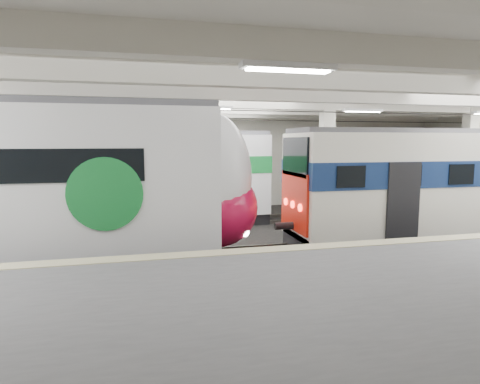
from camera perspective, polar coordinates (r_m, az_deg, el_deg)
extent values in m
cube|color=black|center=(13.15, -2.61, -9.54)|extent=(36.00, 24.00, 0.10)
cube|color=silver|center=(12.73, -2.76, 15.38)|extent=(36.00, 24.00, 0.20)
cube|color=beige|center=(22.52, -7.40, 4.62)|extent=(30.00, 0.10, 5.50)
cube|color=beige|center=(3.47, 30.09, -10.25)|extent=(30.00, 0.10, 5.50)
cube|color=#555557|center=(7.08, 7.80, -19.60)|extent=(30.00, 7.00, 1.10)
cube|color=#C8BD8D|center=(9.78, 0.93, -8.37)|extent=(30.00, 0.50, 0.02)
cube|color=beige|center=(15.43, -15.82, 3.26)|extent=(0.50, 0.50, 5.50)
cube|color=beige|center=(17.06, 12.15, 3.72)|extent=(0.50, 0.50, 5.50)
cube|color=beige|center=(21.04, 29.68, 3.56)|extent=(0.50, 0.50, 5.50)
cube|color=beige|center=(12.69, -2.75, 14.04)|extent=(30.00, 18.00, 0.50)
cube|color=#59544C|center=(13.12, -2.61, -8.99)|extent=(30.00, 1.52, 0.16)
cube|color=#59544C|center=(18.40, -5.81, -4.31)|extent=(30.00, 1.52, 0.16)
cylinder|color=black|center=(12.64, -2.73, 11.56)|extent=(30.00, 0.03, 0.03)
cylinder|color=black|center=(18.06, -6.00, 10.21)|extent=(30.00, 0.03, 0.03)
cube|color=white|center=(10.71, -0.72, 13.55)|extent=(26.00, 8.40, 0.12)
ellipsoid|color=white|center=(12.60, -3.99, 1.95)|extent=(2.46, 3.04, 4.09)
ellipsoid|color=#BD0F3A|center=(12.74, -3.42, -2.15)|extent=(2.61, 3.11, 2.51)
cylinder|color=#178134|center=(10.93, -18.63, -0.30)|extent=(1.93, 0.06, 1.93)
cube|color=white|center=(16.62, 28.17, 1.23)|extent=(12.34, 2.71, 3.51)
cube|color=navy|center=(16.59, 28.26, 2.68)|extent=(12.38, 2.77, 0.85)
cube|color=red|center=(13.42, 7.73, -1.32)|extent=(0.08, 2.30, 1.93)
cube|color=black|center=(13.28, 7.83, 4.99)|extent=(0.08, 2.16, 1.26)
cube|color=#4C4C51|center=(16.56, 28.55, 7.56)|extent=(12.34, 2.11, 0.16)
cube|color=black|center=(16.90, 27.79, -5.21)|extent=(12.34, 1.89, 0.70)
cube|color=white|center=(17.98, -16.88, 2.19)|extent=(13.12, 3.24, 3.53)
cube|color=#178134|center=(17.95, -16.93, 3.67)|extent=(13.16, 3.29, 0.74)
cube|color=#4C4C51|center=(17.92, -17.10, 8.12)|extent=(13.10, 2.77, 0.16)
cube|color=black|center=(18.24, -16.66, -3.97)|extent=(13.11, 2.96, 0.60)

